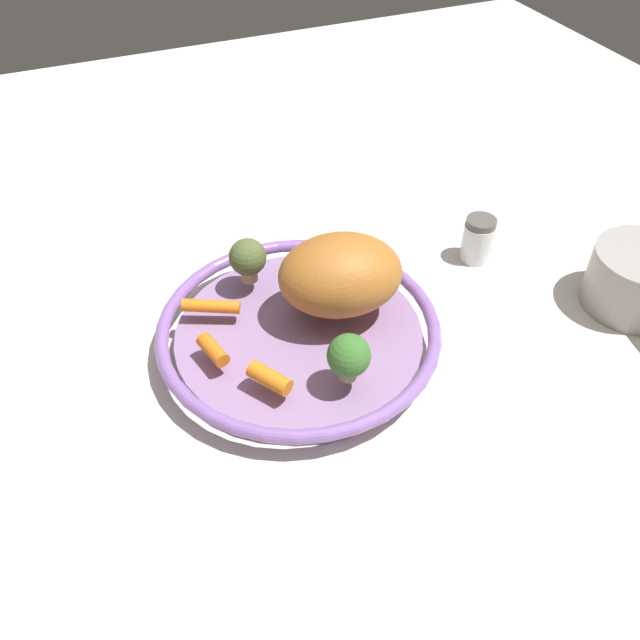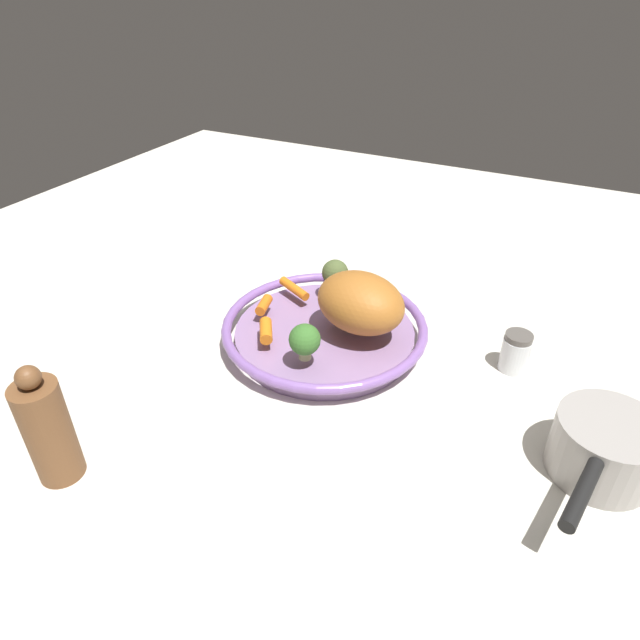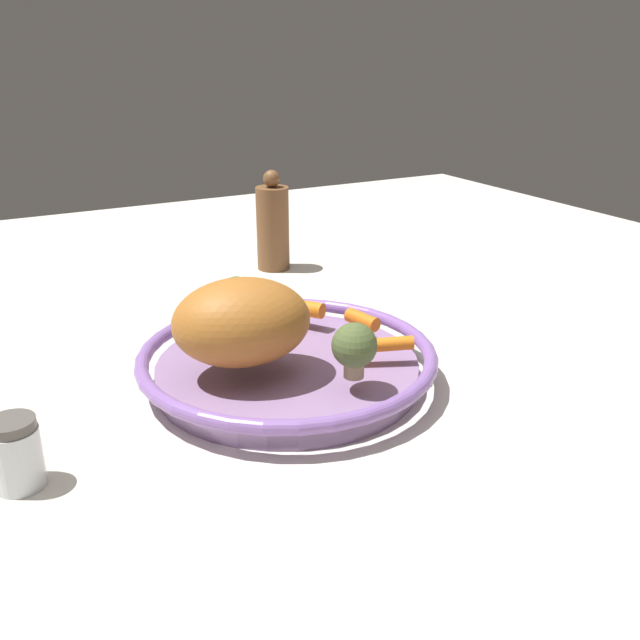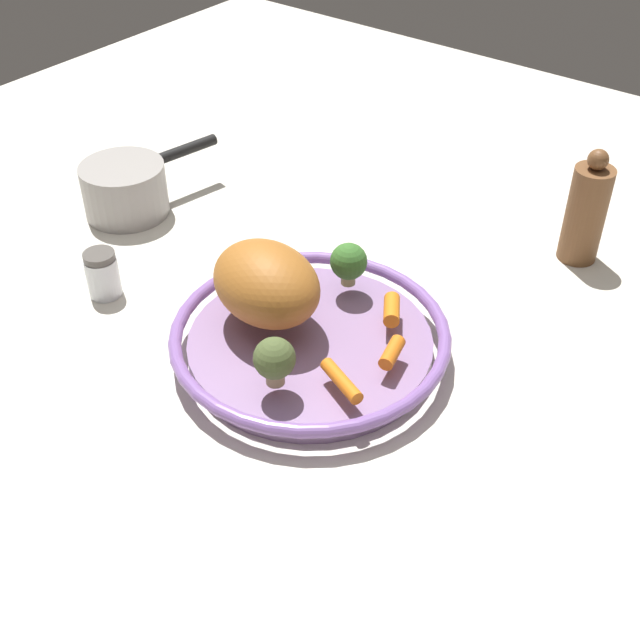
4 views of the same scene
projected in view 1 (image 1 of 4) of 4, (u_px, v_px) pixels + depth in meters
The scene contains 10 objects.
ground_plane at pixel (299, 347), 0.74m from camera, with size 1.83×1.83×0.00m, color silver.
serving_bowl at pixel (299, 334), 0.72m from camera, with size 0.31×0.31×0.04m.
roast_chicken_piece at pixel (340, 275), 0.70m from camera, with size 0.13×0.10×0.09m, color #AE6728.
baby_carrot_near_rim at pixel (270, 378), 0.64m from camera, with size 0.02×0.02×0.05m, color orange.
baby_carrot_center at pixel (213, 350), 0.67m from camera, with size 0.02×0.02×0.04m, color orange.
baby_carrot_left at pixel (211, 306), 0.72m from camera, with size 0.01×0.01×0.06m, color orange.
broccoli_floret_mid at pixel (248, 258), 0.74m from camera, with size 0.04×0.04×0.05m.
broccoli_floret_edge at pixel (349, 356), 0.63m from camera, with size 0.04×0.04×0.05m.
salt_shaker at pixel (478, 239), 0.84m from camera, with size 0.04×0.04×0.06m.
saucepan at pixel (640, 281), 0.77m from camera, with size 0.12×0.21×0.07m.
Camera 1 is at (-0.18, -0.49, 0.53)m, focal length 36.93 mm.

